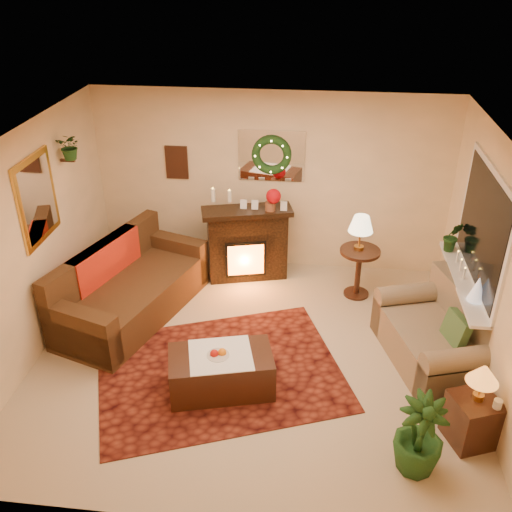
# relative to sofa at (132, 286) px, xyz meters

# --- Properties ---
(floor) EXTENTS (5.00, 5.00, 0.00)m
(floor) POSITION_rel_sofa_xyz_m (1.63, -0.67, -0.43)
(floor) COLOR beige
(floor) RESTS_ON ground
(ceiling) EXTENTS (5.00, 5.00, 0.00)m
(ceiling) POSITION_rel_sofa_xyz_m (1.63, -0.67, 2.17)
(ceiling) COLOR white
(ceiling) RESTS_ON ground
(wall_back) EXTENTS (5.00, 5.00, 0.00)m
(wall_back) POSITION_rel_sofa_xyz_m (1.63, 1.58, 0.87)
(wall_back) COLOR #EFD88C
(wall_back) RESTS_ON ground
(wall_front) EXTENTS (5.00, 5.00, 0.00)m
(wall_front) POSITION_rel_sofa_xyz_m (1.63, -2.92, 0.87)
(wall_front) COLOR #EFD88C
(wall_front) RESTS_ON ground
(wall_left) EXTENTS (4.50, 4.50, 0.00)m
(wall_left) POSITION_rel_sofa_xyz_m (-0.87, -0.67, 0.87)
(wall_left) COLOR #EFD88C
(wall_left) RESTS_ON ground
(wall_right) EXTENTS (4.50, 4.50, 0.00)m
(wall_right) POSITION_rel_sofa_xyz_m (4.13, -0.67, 0.87)
(wall_right) COLOR #EFD88C
(wall_right) RESTS_ON ground
(area_rug) EXTENTS (3.22, 2.84, 0.01)m
(area_rug) POSITION_rel_sofa_xyz_m (1.30, -1.02, -0.42)
(area_rug) COLOR #410C0B
(area_rug) RESTS_ON floor
(sofa) EXTENTS (1.64, 2.42, 0.96)m
(sofa) POSITION_rel_sofa_xyz_m (0.00, 0.00, 0.00)
(sofa) COLOR brown
(sofa) RESTS_ON floor
(red_throw) EXTENTS (0.75, 1.21, 0.02)m
(red_throw) POSITION_rel_sofa_xyz_m (-0.03, 0.16, 0.03)
(red_throw) COLOR #B01615
(red_throw) RESTS_ON sofa
(fireplace) EXTENTS (1.15, 0.62, 1.01)m
(fireplace) POSITION_rel_sofa_xyz_m (1.34, 1.13, 0.12)
(fireplace) COLOR black
(fireplace) RESTS_ON floor
(poinsettia) EXTENTS (0.20, 0.20, 0.20)m
(poinsettia) POSITION_rel_sofa_xyz_m (1.71, 1.08, 0.87)
(poinsettia) COLOR #A8070E
(poinsettia) RESTS_ON fireplace
(mantel_candle_a) EXTENTS (0.06, 0.06, 0.18)m
(mantel_candle_a) POSITION_rel_sofa_xyz_m (0.87, 1.12, 0.83)
(mantel_candle_a) COLOR beige
(mantel_candle_a) RESTS_ON fireplace
(mantel_candle_b) EXTENTS (0.05, 0.05, 0.16)m
(mantel_candle_b) POSITION_rel_sofa_xyz_m (1.10, 1.11, 0.83)
(mantel_candle_b) COLOR white
(mantel_candle_b) RESTS_ON fireplace
(mantel_mirror) EXTENTS (0.92, 0.02, 0.72)m
(mantel_mirror) POSITION_rel_sofa_xyz_m (1.63, 1.56, 1.27)
(mantel_mirror) COLOR white
(mantel_mirror) RESTS_ON wall_back
(wreath) EXTENTS (0.55, 0.11, 0.55)m
(wreath) POSITION_rel_sofa_xyz_m (1.63, 1.52, 1.29)
(wreath) COLOR #194719
(wreath) RESTS_ON wall_back
(wall_art) EXTENTS (0.32, 0.03, 0.48)m
(wall_art) POSITION_rel_sofa_xyz_m (0.28, 1.56, 1.12)
(wall_art) COLOR #381E11
(wall_art) RESTS_ON wall_back
(gold_mirror) EXTENTS (0.03, 0.84, 1.00)m
(gold_mirror) POSITION_rel_sofa_xyz_m (-0.85, -0.37, 1.32)
(gold_mirror) COLOR gold
(gold_mirror) RESTS_ON wall_left
(hanging_plant) EXTENTS (0.33, 0.28, 0.36)m
(hanging_plant) POSITION_rel_sofa_xyz_m (-0.71, 0.38, 1.54)
(hanging_plant) COLOR #194719
(hanging_plant) RESTS_ON wall_left
(loveseat) EXTENTS (1.29, 1.71, 0.88)m
(loveseat) POSITION_rel_sofa_xyz_m (3.69, -0.53, -0.01)
(loveseat) COLOR gray
(loveseat) RESTS_ON floor
(window_frame) EXTENTS (0.03, 1.86, 1.36)m
(window_frame) POSITION_rel_sofa_xyz_m (4.12, -0.12, 1.12)
(window_frame) COLOR white
(window_frame) RESTS_ON wall_right
(window_glass) EXTENTS (0.02, 1.70, 1.22)m
(window_glass) POSITION_rel_sofa_xyz_m (4.10, -0.12, 1.12)
(window_glass) COLOR black
(window_glass) RESTS_ON wall_right
(window_sill) EXTENTS (0.22, 1.86, 0.04)m
(window_sill) POSITION_rel_sofa_xyz_m (4.01, -0.12, 0.44)
(window_sill) COLOR white
(window_sill) RESTS_ON wall_right
(mini_tree) EXTENTS (0.19, 0.19, 0.28)m
(mini_tree) POSITION_rel_sofa_xyz_m (4.05, -0.57, 0.61)
(mini_tree) COLOR white
(mini_tree) RESTS_ON window_sill
(sill_plant) EXTENTS (0.29, 0.23, 0.52)m
(sill_plant) POSITION_rel_sofa_xyz_m (3.99, 0.56, 0.66)
(sill_plant) COLOR #163C17
(sill_plant) RESTS_ON window_sill
(side_table_round) EXTENTS (0.71, 0.71, 0.70)m
(side_table_round) POSITION_rel_sofa_xyz_m (2.90, 0.81, -0.10)
(side_table_round) COLOR black
(side_table_round) RESTS_ON floor
(lamp_cream) EXTENTS (0.33, 0.33, 0.50)m
(lamp_cream) POSITION_rel_sofa_xyz_m (2.88, 0.83, 0.45)
(lamp_cream) COLOR #FFEFB8
(lamp_cream) RESTS_ON side_table_round
(end_table_square) EXTENTS (0.54, 0.54, 0.51)m
(end_table_square) POSITION_rel_sofa_xyz_m (3.89, -1.72, -0.16)
(end_table_square) COLOR #342314
(end_table_square) RESTS_ON floor
(lamp_tiffany) EXTENTS (0.30, 0.30, 0.44)m
(lamp_tiffany) POSITION_rel_sofa_xyz_m (3.90, -1.71, 0.32)
(lamp_tiffany) COLOR orange
(lamp_tiffany) RESTS_ON end_table_square
(coffee_table) EXTENTS (1.22, 0.86, 0.46)m
(coffee_table) POSITION_rel_sofa_xyz_m (1.37, -1.29, -0.22)
(coffee_table) COLOR #332216
(coffee_table) RESTS_ON floor
(fruit_bowl) EXTENTS (0.24, 0.24, 0.06)m
(fruit_bowl) POSITION_rel_sofa_xyz_m (1.34, -1.30, 0.02)
(fruit_bowl) COLOR silver
(fruit_bowl) RESTS_ON coffee_table
(floor_palm) EXTENTS (1.62, 1.62, 2.45)m
(floor_palm) POSITION_rel_sofa_xyz_m (3.32, -2.13, 0.02)
(floor_palm) COLOR #17481A
(floor_palm) RESTS_ON floor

